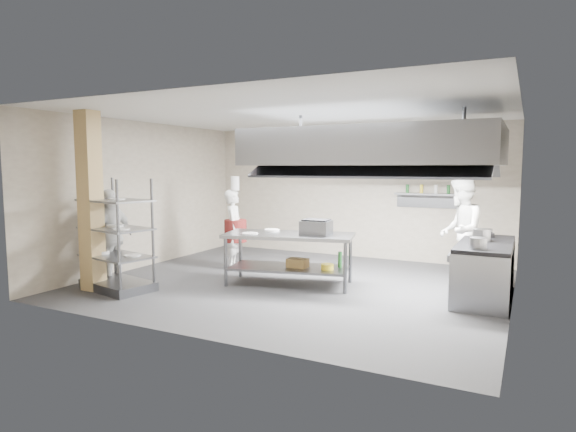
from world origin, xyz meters
The scene contains 23 objects.
floor centered at (0.00, 0.00, 0.00)m, with size 7.00×7.00×0.00m, color #28282A.
ceiling centered at (0.00, 0.00, 3.00)m, with size 7.00×7.00×0.00m, color silver.
wall_back centered at (0.00, 3.00, 1.50)m, with size 7.00×7.00×0.00m, color gray.
wall_left centered at (-3.50, 0.00, 1.50)m, with size 6.00×6.00×0.00m, color gray.
wall_right centered at (3.50, 0.00, 1.50)m, with size 6.00×6.00×0.00m, color gray.
column centered at (-2.90, -1.90, 1.50)m, with size 0.30×0.30×3.00m, color tan.
exhaust_hood centered at (1.30, 0.40, 2.40)m, with size 4.00×2.50×0.60m, color gray.
hood_strip_a centered at (0.40, 0.40, 2.08)m, with size 1.60×0.12×0.04m, color white.
hood_strip_b centered at (2.20, 0.40, 2.08)m, with size 1.60×0.12×0.04m, color white.
wall_shelf centered at (1.80, 2.84, 1.50)m, with size 1.50×0.28×0.04m, color gray.
island centered at (-0.09, -0.10, 0.46)m, with size 2.24×0.93×0.91m, color gray, non-canonical shape.
island_worktop centered at (-0.09, -0.10, 0.88)m, with size 2.24×0.93×0.06m, color gray.
island_undershelf centered at (-0.09, -0.10, 0.30)m, with size 2.06×0.84×0.04m, color slate.
pass_rack centered at (-2.53, -1.72, 0.94)m, with size 1.26×0.73×1.89m, color slate, non-canonical shape.
cooking_range centered at (3.08, 0.50, 0.42)m, with size 0.80×2.00×0.84m, color gray.
range_top centered at (3.08, 0.50, 0.87)m, with size 0.78×1.96×0.06m, color black.
chef_head centered at (-1.71, 0.63, 0.81)m, with size 0.59×0.39×1.61m, color white.
chef_line centered at (2.60, 1.29, 0.95)m, with size 0.92×0.72×1.90m, color white.
chef_plating centered at (-3.00, -1.38, 0.84)m, with size 0.99×0.41×1.69m, color silver.
griddle centered at (0.39, 0.00, 1.03)m, with size 0.49×0.38×0.24m, color slate.
wicker_basket centered at (0.07, -0.07, 0.40)m, with size 0.35×0.24×0.15m, color olive.
stockpot centered at (3.00, 0.61, 0.99)m, with size 0.27×0.27×0.19m, color gray.
plate_stack centered at (-2.53, -1.72, 0.60)m, with size 0.28×0.28×0.05m, color white.
Camera 1 is at (3.66, -7.58, 2.08)m, focal length 30.00 mm.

